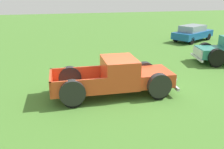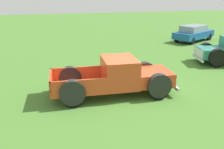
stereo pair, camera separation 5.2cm
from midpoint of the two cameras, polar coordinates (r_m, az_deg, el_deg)
ground_plane at (r=10.68m, az=2.83°, el=-4.34°), size 80.00×80.00×0.00m
pickup_truck_foreground at (r=10.34m, az=2.18°, el=-0.62°), size 2.18×5.24×1.58m
sedan_distant_b at (r=22.81m, az=18.51°, el=9.18°), size 3.45×4.45×1.38m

